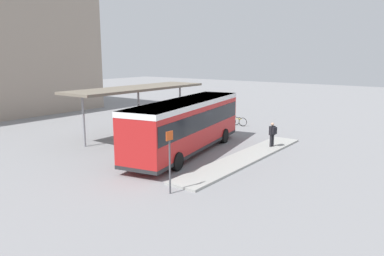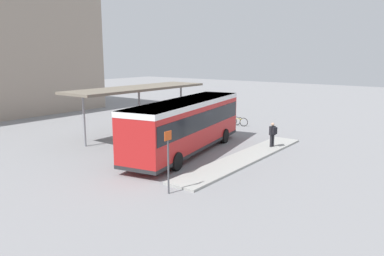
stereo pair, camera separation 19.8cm
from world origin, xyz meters
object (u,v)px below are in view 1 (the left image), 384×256
Objects in this scene: pedestrian_waiting at (273,133)px; city_bus at (187,122)px; bicycle_white at (230,120)px; bicycle_green at (222,119)px; bicycle_yellow at (237,121)px; platform_sign at (170,159)px; potted_planter_near_shelter at (161,129)px.

city_bus is at bearing 70.61° from pedestrian_waiting.
bicycle_green is (-0.13, 0.79, 0.01)m from bicycle_white.
pedestrian_waiting is at bearing 126.83° from bicycle_yellow.
platform_sign reaches higher than bicycle_green.
bicycle_green is at bearing 8.86° from city_bus.
city_bus is 7.08m from platform_sign.
bicycle_green is at bearing -13.87° from pedestrian_waiting.
city_bus is 5.71m from pedestrian_waiting.
bicycle_green is 7.74m from potted_planter_near_shelter.
city_bus reaches higher than bicycle_white.
city_bus is at bearing -117.50° from potted_planter_near_shelter.
platform_sign reaches higher than bicycle_yellow.
city_bus is 8.43× the size of potted_planter_near_shelter.
platform_sign is at bearing 105.90° from bicycle_white.
bicycle_white is 17.19m from platform_sign.
city_bus is 10.47m from bicycle_green.
bicycle_green is (0.02, 1.57, 0.01)m from bicycle_yellow.
city_bus is at bearing 99.41° from bicycle_white.
bicycle_green is at bearing 3.37° from bicycle_white.
potted_planter_near_shelter reaches higher than bicycle_yellow.
city_bus is 7.31× the size of pedestrian_waiting.
city_bus is at bearing 109.35° from bicycle_green.
bicycle_green is 0.65× the size of platform_sign.
bicycle_green reaches higher than bicycle_yellow.
bicycle_yellow is 16.77m from platform_sign.
bicycle_yellow is at bearing 163.26° from bicycle_white.
platform_sign is (-15.92, -6.38, 1.18)m from bicycle_white.
bicycle_white is (5.75, 6.56, -0.65)m from pedestrian_waiting.
bicycle_yellow is at bearing -14.25° from potted_planter_near_shelter.
bicycle_green is 17.38m from platform_sign.
bicycle_white is at bearing -8.48° from potted_planter_near_shelter.
bicycle_yellow is at bearing -20.57° from pedestrian_waiting.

